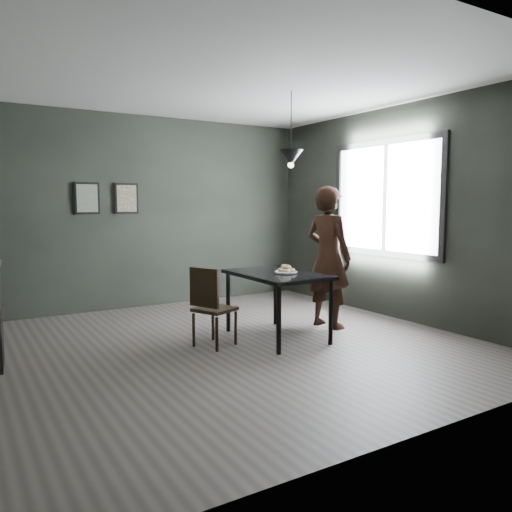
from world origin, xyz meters
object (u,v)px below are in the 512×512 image
white_plate (286,273)px  woman (328,257)px  wood_chair (210,302)px  cafe_table (277,280)px  pendant_lamp (291,158)px

white_plate → woman: size_ratio=0.13×
woman → wood_chair: size_ratio=2.02×
cafe_table → pendant_lamp: size_ratio=1.39×
woman → pendant_lamp: (-0.57, 0.01, 1.18)m
pendant_lamp → cafe_table: bearing=-158.2°
wood_chair → pendant_lamp: (1.07, 0.05, 1.56)m
white_plate → pendant_lamp: pendant_lamp is taller
cafe_table → pendant_lamp: (0.25, 0.10, 1.38)m
cafe_table → pendant_lamp: 1.41m
pendant_lamp → wood_chair: bearing=-177.4°
pendant_lamp → woman: bearing=-0.6°
woman → wood_chair: woman is taller
pendant_lamp → white_plate: bearing=-135.5°
woman → pendant_lamp: pendant_lamp is taller
cafe_table → wood_chair: 0.84m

